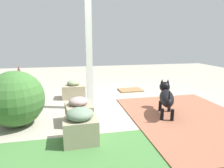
# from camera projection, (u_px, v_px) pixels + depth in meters

# --- Properties ---
(ground_plane) EXTENTS (12.00, 12.00, 0.00)m
(ground_plane) POSITION_uv_depth(u_px,v_px,m) (115.00, 107.00, 3.66)
(ground_plane) COLOR #9D9585
(brick_path) EXTENTS (1.80, 2.40, 0.02)m
(brick_path) POSITION_uv_depth(u_px,v_px,m) (189.00, 118.00, 3.14)
(brick_path) COLOR brown
(brick_path) RESTS_ON ground
(porch_pillar) EXTENTS (0.10, 0.10, 2.32)m
(porch_pillar) POSITION_uv_depth(u_px,v_px,m) (89.00, 43.00, 3.35)
(porch_pillar) COLOR white
(porch_pillar) RESTS_ON ground
(stone_planter_nearest) EXTENTS (0.49, 0.36, 0.39)m
(stone_planter_nearest) POSITION_uv_depth(u_px,v_px,m) (74.00, 90.00, 4.21)
(stone_planter_nearest) COLOR tan
(stone_planter_nearest) RESTS_ON ground
(stone_planter_mid) EXTENTS (0.42, 0.45, 0.39)m
(stone_planter_mid) POSITION_uv_depth(u_px,v_px,m) (79.00, 111.00, 2.95)
(stone_planter_mid) COLOR gray
(stone_planter_mid) RESTS_ON ground
(stone_planter_far) EXTENTS (0.42, 0.36, 0.43)m
(stone_planter_far) POSITION_uv_depth(u_px,v_px,m) (80.00, 126.00, 2.37)
(stone_planter_far) COLOR gray
(stone_planter_far) RESTS_ON ground
(round_shrub) EXTENTS (0.80, 0.80, 0.80)m
(round_shrub) POSITION_uv_depth(u_px,v_px,m) (16.00, 99.00, 2.81)
(round_shrub) COLOR #36642B
(round_shrub) RESTS_ON ground
(terracotta_pot_spiky) EXTENTS (0.28, 0.28, 0.73)m
(terracotta_pot_spiky) POSITION_uv_depth(u_px,v_px,m) (20.00, 84.00, 3.97)
(terracotta_pot_spiky) COLOR #B5683D
(terracotta_pot_spiky) RESTS_ON ground
(dog) EXTENTS (0.45, 0.78, 0.55)m
(dog) POSITION_uv_depth(u_px,v_px,m) (166.00, 97.00, 3.21)
(dog) COLOR black
(dog) RESTS_ON ground
(doormat) EXTENTS (0.58, 0.42, 0.03)m
(doormat) POSITION_uv_depth(u_px,v_px,m) (130.00, 90.00, 4.87)
(doormat) COLOR olive
(doormat) RESTS_ON ground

